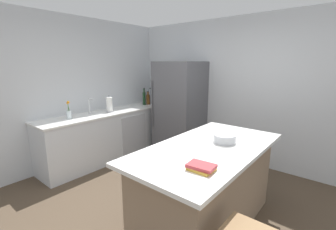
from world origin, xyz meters
The scene contains 15 objects.
ground_plane centered at (0.00, 0.00, 0.00)m, with size 7.20×7.20×0.00m, color #4C3D2D.
wall_rear centered at (0.00, 2.25, 1.30)m, with size 6.00×0.10×2.60m, color silver.
wall_left centered at (-2.45, 0.00, 1.30)m, with size 0.10×6.00×2.60m, color silver.
counter_run_left centered at (-2.09, 0.78, 0.46)m, with size 0.64×2.68×0.91m.
kitchen_island centered at (0.33, 0.26, 0.47)m, with size 0.98×1.90×0.93m.
refrigerator centered at (-1.21, 1.82, 0.92)m, with size 0.84×0.79×1.83m.
sink_faucet centered at (-2.14, 0.40, 1.07)m, with size 0.15×0.05×0.30m.
flower_vase centered at (-2.10, -0.01, 1.01)m, with size 0.08×0.08×0.29m.
paper_towel_roll centered at (-2.06, 0.76, 1.04)m, with size 0.14×0.14×0.31m.
hot_sauce_bottle centered at (-2.00, 2.00, 1.00)m, with size 0.05×0.05×0.24m.
soda_bottle centered at (-2.10, 1.90, 1.05)m, with size 0.08×0.08×0.35m.
whiskey_bottle centered at (-2.08, 1.80, 1.02)m, with size 0.08×0.08×0.29m.
wine_bottle centered at (-2.11, 1.72, 1.06)m, with size 0.07×0.07×0.37m.
cookbook_stack centered at (0.57, -0.27, 0.96)m, with size 0.24×0.18×0.05m.
mixing_bowl centered at (0.41, 0.48, 0.98)m, with size 0.25×0.25×0.09m.
Camera 1 is at (1.48, -1.79, 1.79)m, focal length 24.58 mm.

